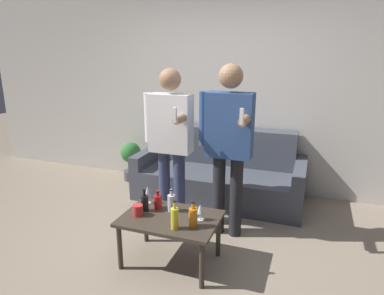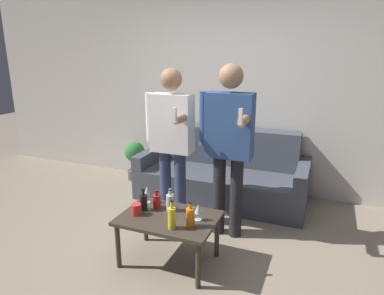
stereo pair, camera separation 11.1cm
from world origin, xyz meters
name	(u,v)px [view 1 (the left image)]	position (x,y,z in m)	size (l,w,h in m)	color
ground_plane	(173,259)	(0.00, 0.00, 0.00)	(16.00, 16.00, 0.00)	gray
wall_back	(229,91)	(0.00, 1.97, 1.35)	(8.00, 0.06, 2.70)	silver
couch	(220,174)	(0.02, 1.54, 0.31)	(2.13, 0.89, 0.88)	#474C56
coffee_table	(170,223)	(0.00, -0.04, 0.40)	(0.86, 0.59, 0.45)	#3D3328
bottle_orange	(172,202)	(-0.04, 0.07, 0.54)	(0.07, 0.07, 0.21)	silver
bottle_green	(145,203)	(-0.27, -0.01, 0.53)	(0.07, 0.07, 0.21)	black
bottle_dark	(175,218)	(0.12, -0.22, 0.55)	(0.07, 0.07, 0.25)	yellow
bottle_yellow	(193,217)	(0.24, -0.13, 0.54)	(0.07, 0.07, 0.22)	orange
bottle_red	(158,201)	(-0.18, 0.08, 0.52)	(0.07, 0.07, 0.17)	#B21E1E
wine_glass_near	(148,192)	(-0.32, 0.14, 0.57)	(0.07, 0.07, 0.17)	silver
wine_glass_far	(200,209)	(0.26, -0.01, 0.55)	(0.07, 0.07, 0.15)	silver
cup_on_table	(138,210)	(-0.28, -0.11, 0.50)	(0.09, 0.09, 0.10)	red
person_standing_left	(170,136)	(-0.30, 0.68, 1.00)	(0.53, 0.44, 1.70)	navy
person_standing_right	(228,139)	(0.34, 0.63, 1.03)	(0.54, 0.45, 1.76)	#232328
potted_plant	(131,158)	(-1.38, 1.68, 0.34)	(0.30, 0.30, 0.57)	#4C4C51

